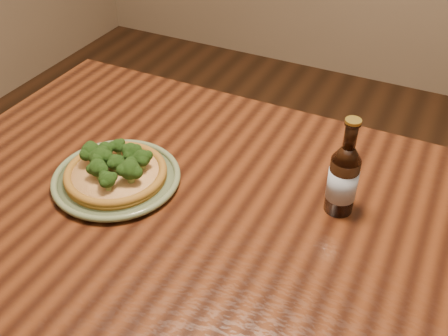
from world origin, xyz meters
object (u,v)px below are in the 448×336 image
at_px(beer_bottle, 343,178).
at_px(table, 280,275).
at_px(pizza, 115,170).
at_px(plate, 117,178).

bearing_deg(beer_bottle, table, -99.48).
bearing_deg(table, pizza, 178.61).
bearing_deg(pizza, plate, -35.45).
relative_size(table, pizza, 7.47).
distance_m(pizza, beer_bottle, 0.46).
xyz_separation_m(plate, beer_bottle, (0.44, 0.12, 0.07)).
relative_size(table, plate, 5.93).
xyz_separation_m(table, beer_bottle, (0.06, 0.13, 0.17)).
relative_size(pizza, beer_bottle, 1.03).
distance_m(plate, pizza, 0.02).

